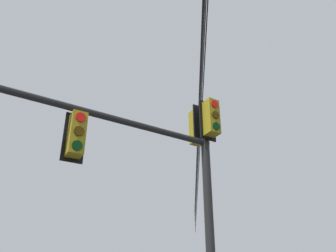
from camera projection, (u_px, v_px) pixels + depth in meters
The scene contains 2 objects.
signal_mast_assembly at pixel (170, 170), 8.04m from camera, with size 6.03×1.05×6.77m.
overhead_wire_span at pixel (200, 100), 11.00m from camera, with size 18.51×22.98×1.72m.
Camera 1 is at (5.72, 6.15, 1.98)m, focal length 39.74 mm.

